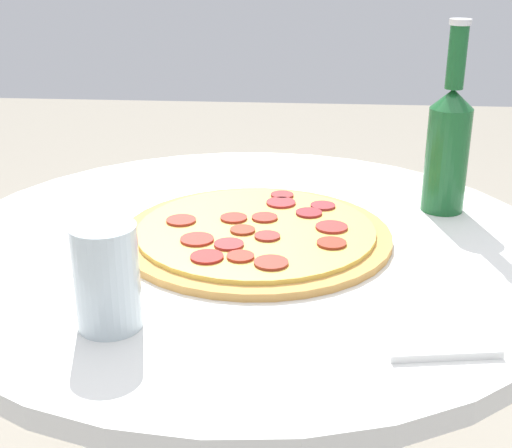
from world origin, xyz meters
name	(u,v)px	position (x,y,z in m)	size (l,w,h in m)	color
table	(248,351)	(0.00, 0.00, 0.51)	(0.82, 0.82, 0.68)	silver
pizza	(256,233)	(0.01, 0.00, 0.69)	(0.36, 0.36, 0.02)	#C68E47
beer_bottle	(448,143)	(0.27, 0.13, 0.78)	(0.06, 0.06, 0.27)	#195628
drinking_glass	(107,277)	(-0.12, -0.24, 0.74)	(0.07, 0.07, 0.11)	silver
napkin	(437,340)	(0.21, -0.25, 0.69)	(0.12, 0.08, 0.01)	white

